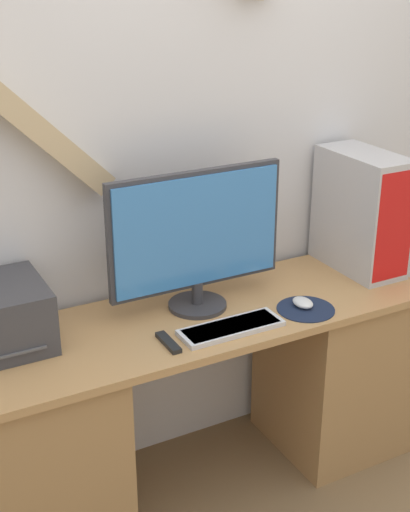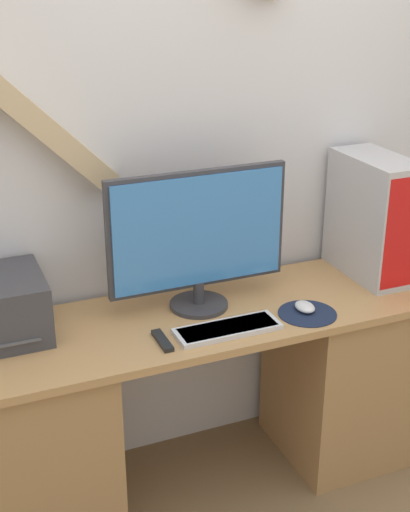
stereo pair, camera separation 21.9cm
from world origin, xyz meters
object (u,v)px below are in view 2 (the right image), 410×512
object	(u,v)px
mouse	(305,307)
computer_tower	(374,217)
remote_control	(162,341)
monitor	(198,235)
keyboard	(228,329)

from	to	relation	value
mouse	computer_tower	distance (m)	0.51
remote_control	computer_tower	bearing A→B (deg)	12.50
monitor	remote_control	distance (m)	0.40
keyboard	computer_tower	bearing A→B (deg)	17.19
monitor	keyboard	size ratio (longest dim) A/B	1.80
remote_control	keyboard	bearing A→B (deg)	-3.09
mouse	remote_control	xyz separation A→B (m)	(-0.56, -0.02, -0.01)
keyboard	remote_control	xyz separation A→B (m)	(-0.23, 0.01, -0.00)
monitor	remote_control	size ratio (longest dim) A/B	4.69
monitor	remote_control	xyz separation A→B (m)	(-0.21, -0.20, -0.27)
mouse	remote_control	size ratio (longest dim) A/B	0.65
keyboard	mouse	world-z (taller)	mouse
keyboard	remote_control	size ratio (longest dim) A/B	2.60
keyboard	remote_control	bearing A→B (deg)	176.91
keyboard	computer_tower	distance (m)	0.81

